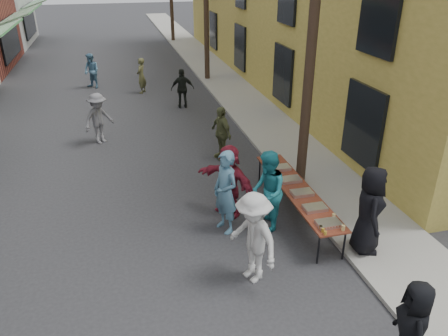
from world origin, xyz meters
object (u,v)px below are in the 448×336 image
utility_pole_near (314,16)px  serving_table (297,190)px  server (369,210)px  guest_front_c (267,192)px  catering_tray_sausage (328,223)px  guest_front_a (412,329)px

utility_pole_near → serving_table: 4.14m
server → utility_pole_near: bearing=22.1°
guest_front_c → catering_tray_sausage: bearing=47.6°
guest_front_a → server: server is taller
guest_front_a → guest_front_c: 4.29m
utility_pole_near → guest_front_c: utility_pole_near is taller
guest_front_c → server: 2.22m
catering_tray_sausage → server: size_ratio=0.26×
serving_table → server: (0.82, -1.78, 0.35)m
server → guest_front_a: bearing=-177.5°
serving_table → guest_front_a: guest_front_a is taller
utility_pole_near → catering_tray_sausage: bearing=-103.9°
serving_table → catering_tray_sausage: (0.00, -1.65, 0.08)m
serving_table → server: bearing=-65.1°
catering_tray_sausage → server: server is taller
utility_pole_near → catering_tray_sausage: size_ratio=18.00×
guest_front_c → serving_table: bearing=125.3°
utility_pole_near → catering_tray_sausage: utility_pole_near is taller
serving_table → guest_front_c: guest_front_c is taller
catering_tray_sausage → server: 0.88m
utility_pole_near → guest_front_c: (-1.66, -1.85, -3.53)m
utility_pole_near → server: size_ratio=4.66×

